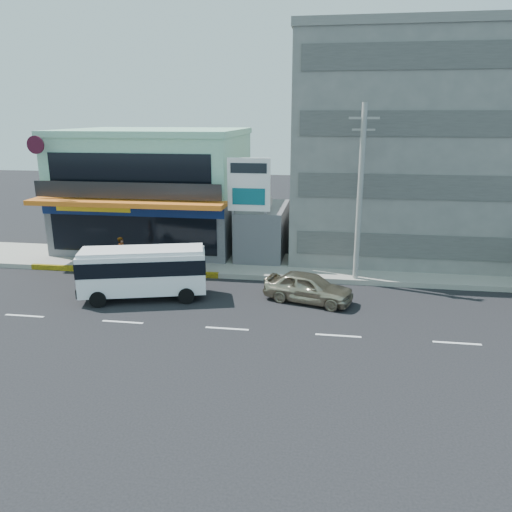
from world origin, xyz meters
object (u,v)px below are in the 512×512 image
(shop_building, at_px, (157,192))
(satellite_dish, at_px, (261,208))
(concrete_building, at_px, (416,151))
(billboard, at_px, (249,191))
(sedan, at_px, (308,287))
(minibus, at_px, (143,269))
(utility_pole_near, at_px, (360,194))
(motorcycle_rider, at_px, (123,264))

(shop_building, bearing_deg, satellite_dish, -20.21)
(concrete_building, relative_size, billboard, 2.32)
(sedan, bearing_deg, shop_building, 65.50)
(billboard, height_order, minibus, billboard)
(billboard, distance_m, utility_pole_near, 6.75)
(billboard, bearing_deg, satellite_dish, 74.48)
(shop_building, bearing_deg, motorcycle_rider, -87.60)
(billboard, xyz_separation_m, motorcycle_rider, (-7.19, -2.69, -4.13))
(shop_building, height_order, billboard, shop_building)
(minibus, bearing_deg, concrete_building, 38.07)
(utility_pole_near, bearing_deg, billboard, 164.52)
(motorcycle_rider, bearing_deg, shop_building, 92.40)
(billboard, distance_m, motorcycle_rider, 8.71)
(concrete_building, height_order, billboard, concrete_building)
(concrete_building, bearing_deg, utility_pole_near, -117.76)
(motorcycle_rider, bearing_deg, billboard, 20.49)
(shop_building, relative_size, billboard, 1.80)
(minibus, bearing_deg, satellite_dish, 56.90)
(shop_building, xyz_separation_m, satellite_dish, (8.00, -2.95, -0.42))
(billboard, distance_m, sedan, 7.75)
(concrete_building, distance_m, minibus, 19.93)
(shop_building, height_order, utility_pole_near, utility_pole_near)
(satellite_dish, relative_size, motorcycle_rider, 0.62)
(billboard, bearing_deg, sedan, -52.69)
(shop_building, relative_size, sedan, 2.69)
(shop_building, xyz_separation_m, concrete_building, (18.00, 1.05, 3.00))
(billboard, bearing_deg, concrete_building, 28.92)
(concrete_building, relative_size, utility_pole_near, 1.60)
(concrete_building, height_order, motorcycle_rider, concrete_building)
(utility_pole_near, relative_size, sedan, 2.17)
(satellite_dish, relative_size, utility_pole_near, 0.15)
(shop_building, height_order, minibus, shop_building)
(sedan, height_order, motorcycle_rider, motorcycle_rider)
(concrete_building, relative_size, satellite_dish, 10.67)
(concrete_building, xyz_separation_m, satellite_dish, (-10.00, -4.00, -3.42))
(concrete_building, xyz_separation_m, motorcycle_rider, (-17.69, -8.49, -6.20))
(satellite_dish, height_order, sedan, satellite_dish)
(motorcycle_rider, bearing_deg, satellite_dish, 30.27)
(utility_pole_near, xyz_separation_m, sedan, (-2.53, -3.41, -4.36))
(satellite_dish, height_order, motorcycle_rider, satellite_dish)
(billboard, height_order, sedan, billboard)
(concrete_building, height_order, sedan, concrete_building)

